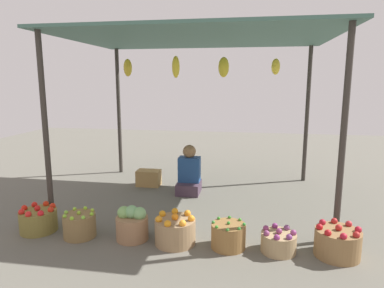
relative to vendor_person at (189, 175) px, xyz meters
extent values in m
plane|color=#625F55|center=(0.18, -0.19, -0.30)|extent=(14.00, 14.00, 0.00)
cylinder|color=#38332D|center=(-1.56, -1.40, 0.89)|extent=(0.07, 0.07, 2.37)
cylinder|color=#38332D|center=(1.92, -1.40, 0.89)|extent=(0.07, 0.07, 2.37)
cylinder|color=#38332D|center=(-1.56, 1.02, 0.89)|extent=(0.07, 0.07, 2.37)
cylinder|color=#38332D|center=(1.92, 1.02, 0.89)|extent=(0.07, 0.07, 2.37)
cube|color=#436B5E|center=(0.18, -0.19, 2.09)|extent=(3.78, 2.72, 0.04)
ellipsoid|color=yellow|center=(-0.94, -0.10, 1.68)|extent=(0.13, 0.13, 0.26)
ellipsoid|color=yellow|center=(-0.15, -0.26, 1.68)|extent=(0.11, 0.11, 0.31)
ellipsoid|color=yellow|center=(0.53, -0.06, 1.68)|extent=(0.16, 0.16, 0.29)
ellipsoid|color=yellow|center=(1.28, -0.12, 1.68)|extent=(0.12, 0.12, 0.23)
cube|color=#453344|center=(0.00, -0.03, -0.21)|extent=(0.36, 0.44, 0.18)
cube|color=navy|center=(0.00, 0.02, 0.08)|extent=(0.34, 0.22, 0.40)
sphere|color=olive|center=(0.00, 0.02, 0.38)|extent=(0.21, 0.21, 0.21)
cylinder|color=olive|center=(-1.53, -1.73, -0.17)|extent=(0.43, 0.43, 0.26)
sphere|color=red|center=(-1.53, -1.73, -0.01)|extent=(0.07, 0.07, 0.07)
sphere|color=red|center=(-1.36, -1.73, -0.02)|extent=(0.07, 0.07, 0.07)
sphere|color=red|center=(-1.41, -1.60, -0.02)|extent=(0.07, 0.07, 0.07)
sphere|color=red|center=(-1.53, -1.55, -0.02)|extent=(0.07, 0.07, 0.07)
sphere|color=red|center=(-1.65, -1.60, -0.02)|extent=(0.07, 0.07, 0.07)
sphere|color=red|center=(-1.70, -1.73, -0.02)|extent=(0.07, 0.07, 0.07)
sphere|color=red|center=(-1.65, -1.85, -0.02)|extent=(0.07, 0.07, 0.07)
sphere|color=red|center=(-1.53, -1.90, -0.02)|extent=(0.07, 0.07, 0.07)
sphere|color=red|center=(-1.41, -1.85, -0.02)|extent=(0.07, 0.07, 0.07)
cylinder|color=olive|center=(-0.97, -1.78, -0.16)|extent=(0.37, 0.37, 0.27)
sphere|color=#90C130|center=(-0.97, -1.78, -0.01)|extent=(0.04, 0.04, 0.04)
sphere|color=#8ACB2F|center=(-0.81, -1.78, -0.01)|extent=(0.04, 0.04, 0.04)
sphere|color=#95BD33|center=(-0.86, -1.67, -0.01)|extent=(0.04, 0.04, 0.04)
sphere|color=#91CF2E|center=(-0.97, -1.62, -0.01)|extent=(0.04, 0.04, 0.04)
sphere|color=#96CE33|center=(-1.08, -1.67, -0.01)|extent=(0.04, 0.04, 0.04)
sphere|color=#86C63D|center=(-1.13, -1.78, -0.01)|extent=(0.04, 0.04, 0.04)
sphere|color=#8AC637|center=(-1.08, -1.89, -0.01)|extent=(0.04, 0.04, 0.04)
sphere|color=#88C82E|center=(-0.97, -1.94, -0.01)|extent=(0.04, 0.04, 0.04)
sphere|color=#85D040|center=(-0.86, -1.89, -0.01)|extent=(0.04, 0.04, 0.04)
cylinder|color=#986F4D|center=(-0.35, -1.74, -0.17)|extent=(0.36, 0.36, 0.27)
sphere|color=#73AC6E|center=(-0.35, -1.74, 0.03)|extent=(0.15, 0.15, 0.15)
sphere|color=#78AE6B|center=(-0.25, -1.74, 0.01)|extent=(0.15, 0.15, 0.15)
sphere|color=#7AAD5E|center=(-0.44, -1.74, 0.01)|extent=(0.15, 0.15, 0.15)
cylinder|color=#9A7B55|center=(0.16, -1.76, -0.16)|extent=(0.45, 0.45, 0.28)
sphere|color=orange|center=(0.16, -1.76, 0.01)|extent=(0.08, 0.08, 0.08)
sphere|color=orange|center=(0.34, -1.76, 0.00)|extent=(0.08, 0.08, 0.08)
sphere|color=orange|center=(0.27, -1.62, 0.00)|extent=(0.08, 0.08, 0.08)
sphere|color=orange|center=(0.12, -1.58, 0.00)|extent=(0.08, 0.08, 0.08)
sphere|color=orange|center=(-0.01, -1.68, 0.00)|extent=(0.08, 0.08, 0.08)
sphere|color=orange|center=(-0.01, -1.84, 0.00)|extent=(0.08, 0.08, 0.08)
sphere|color=orange|center=(0.12, -1.94, 0.00)|extent=(0.08, 0.08, 0.08)
sphere|color=orange|center=(0.27, -1.90, 0.00)|extent=(0.08, 0.08, 0.08)
cylinder|color=olive|center=(0.74, -1.76, -0.17)|extent=(0.37, 0.37, 0.27)
sphere|color=#2F8228|center=(0.74, -1.76, -0.02)|extent=(0.04, 0.04, 0.04)
sphere|color=#2F8D30|center=(0.91, -1.76, -0.02)|extent=(0.04, 0.04, 0.04)
sphere|color=#388724|center=(0.86, -1.64, -0.02)|extent=(0.04, 0.04, 0.04)
sphere|color=#328125|center=(0.74, -1.60, -0.02)|extent=(0.04, 0.04, 0.04)
sphere|color=#378E28|center=(0.63, -1.64, -0.02)|extent=(0.04, 0.04, 0.04)
sphere|color=#3A8637|center=(0.58, -1.76, -0.02)|extent=(0.04, 0.04, 0.04)
sphere|color=#3B9027|center=(0.63, -1.88, -0.02)|extent=(0.04, 0.04, 0.04)
sphere|color=#408933|center=(0.74, -1.92, -0.02)|extent=(0.04, 0.04, 0.04)
sphere|color=green|center=(0.86, -1.88, -0.02)|extent=(0.04, 0.04, 0.04)
cylinder|color=tan|center=(1.27, -1.77, -0.20)|extent=(0.37, 0.37, 0.20)
sphere|color=#873666|center=(1.27, -1.77, -0.07)|extent=(0.06, 0.06, 0.06)
sphere|color=#88386E|center=(1.42, -1.77, -0.07)|extent=(0.06, 0.06, 0.06)
sphere|color=#783E71|center=(1.36, -1.65, -0.07)|extent=(0.06, 0.06, 0.06)
sphere|color=#832F71|center=(1.24, -1.62, -0.07)|extent=(0.06, 0.06, 0.06)
sphere|color=#863668|center=(1.14, -1.70, -0.07)|extent=(0.06, 0.06, 0.06)
sphere|color=#823967|center=(1.14, -1.83, -0.07)|extent=(0.06, 0.06, 0.06)
sphere|color=#822E6B|center=(1.24, -1.91, -0.07)|extent=(0.06, 0.06, 0.06)
sphere|color=#753571|center=(1.36, -1.88, -0.07)|extent=(0.06, 0.06, 0.06)
cylinder|color=olive|center=(1.86, -1.76, -0.16)|extent=(0.45, 0.45, 0.28)
sphere|color=#B22521|center=(1.86, -1.76, 0.01)|extent=(0.07, 0.07, 0.07)
sphere|color=#B5192B|center=(2.05, -1.76, 0.00)|extent=(0.07, 0.07, 0.07)
sphere|color=#B3272D|center=(1.99, -1.62, 0.00)|extent=(0.07, 0.07, 0.07)
sphere|color=#AE2423|center=(1.86, -1.57, 0.00)|extent=(0.07, 0.07, 0.07)
sphere|color=#AB1929|center=(1.73, -1.62, 0.00)|extent=(0.07, 0.07, 0.07)
sphere|color=red|center=(1.67, -1.76, 0.00)|extent=(0.07, 0.07, 0.07)
sphere|color=#AF1619|center=(1.73, -1.89, 0.00)|extent=(0.07, 0.07, 0.07)
sphere|color=#B1192A|center=(1.86, -1.94, 0.00)|extent=(0.07, 0.07, 0.07)
sphere|color=#A92220|center=(1.99, -1.89, 0.00)|extent=(0.07, 0.07, 0.07)
cube|color=#A47F49|center=(-0.75, 0.24, -0.16)|extent=(0.40, 0.25, 0.27)
camera|label=1|loc=(0.93, -5.20, 1.47)|focal=31.85mm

